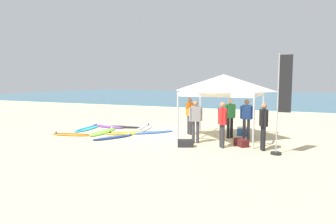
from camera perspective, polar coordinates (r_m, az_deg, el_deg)
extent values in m
plane|color=beige|center=(14.24, 0.99, -4.26)|extent=(80.00, 80.00, 0.00)
cube|color=#386B84|center=(44.66, 16.52, 2.60)|extent=(80.00, 36.00, 0.10)
cylinder|color=#B7B7BC|center=(12.45, 1.81, -0.98)|extent=(0.07, 0.07, 2.05)
cylinder|color=#B7B7BC|center=(11.70, 15.45, -1.66)|extent=(0.07, 0.07, 2.05)
cylinder|color=#B7B7BC|center=(15.23, 5.92, 0.28)|extent=(0.07, 0.07, 2.05)
cylinder|color=#B7B7BC|center=(14.62, 17.07, -0.20)|extent=(0.07, 0.07, 2.05)
cube|color=white|center=(11.91, 8.49, 3.15)|extent=(2.97, 0.03, 0.18)
cube|color=white|center=(14.79, 11.46, 3.65)|extent=(2.97, 0.03, 0.18)
cube|color=white|center=(13.76, 4.11, 3.58)|extent=(0.03, 2.97, 0.18)
cube|color=white|center=(13.08, 16.47, 3.22)|extent=(0.03, 2.97, 0.18)
pyramid|color=white|center=(13.33, 10.17, 5.31)|extent=(3.09, 3.09, 0.70)
ellipsoid|color=#7AD12D|center=(15.19, -11.88, -3.61)|extent=(0.92, 2.35, 0.07)
cube|color=white|center=(15.18, -11.89, -3.47)|extent=(0.30, 1.93, 0.01)
cone|color=white|center=(16.00, -10.33, -2.75)|extent=(0.09, 0.09, 0.12)
ellipsoid|color=black|center=(16.74, -8.76, -2.66)|extent=(2.61, 1.00, 0.07)
cube|color=white|center=(16.73, -8.76, -2.53)|extent=(2.15, 0.31, 0.01)
cone|color=white|center=(17.19, -11.92, -2.17)|extent=(0.09, 0.09, 0.12)
ellipsoid|color=white|center=(16.15, -4.30, -2.92)|extent=(1.02, 2.16, 0.07)
cube|color=black|center=(16.15, -4.30, -2.79)|extent=(0.44, 1.74, 0.01)
cone|color=black|center=(16.96, -3.57, -2.16)|extent=(0.09, 0.09, 0.12)
ellipsoid|color=navy|center=(13.74, -10.06, -4.59)|extent=(1.34, 2.01, 0.07)
cube|color=white|center=(13.73, -10.06, -4.43)|extent=(0.77, 1.53, 0.01)
cone|color=white|center=(14.15, -7.24, -3.84)|extent=(0.09, 0.09, 0.12)
ellipsoid|color=blue|center=(14.83, -2.68, -3.72)|extent=(1.77, 1.89, 0.07)
cube|color=white|center=(14.83, -2.68, -3.57)|extent=(1.19, 1.33, 0.01)
cone|color=white|center=(15.15, 0.26, -3.14)|extent=(0.09, 0.09, 0.12)
ellipsoid|color=#23B2CC|center=(16.47, -14.58, -2.92)|extent=(0.97, 2.37, 0.07)
cube|color=black|center=(16.47, -14.58, -2.79)|extent=(0.34, 1.94, 0.01)
cone|color=black|center=(17.28, -13.06, -2.15)|extent=(0.09, 0.09, 0.12)
ellipsoid|color=purple|center=(16.95, -11.13, -2.59)|extent=(2.42, 1.12, 0.07)
cube|color=white|center=(16.95, -11.13, -2.47)|extent=(1.95, 0.47, 0.01)
cone|color=white|center=(17.64, -13.26, -1.99)|extent=(0.09, 0.09, 0.12)
ellipsoid|color=orange|center=(14.85, -17.23, -3.97)|extent=(2.00, 0.93, 0.07)
cube|color=black|center=(14.85, -17.24, -3.83)|extent=(1.61, 0.40, 0.01)
cone|color=black|center=(15.23, -19.88, -3.46)|extent=(0.09, 0.09, 0.12)
ellipsoid|color=yellow|center=(14.75, -6.90, -3.81)|extent=(2.20, 1.94, 0.07)
cube|color=black|center=(14.75, -6.90, -3.66)|extent=(1.56, 1.27, 0.01)
cone|color=black|center=(14.63, -10.59, -3.57)|extent=(0.09, 0.09, 0.12)
cylinder|color=#383842|center=(13.47, 14.55, -3.16)|extent=(0.13, 0.13, 0.88)
cylinder|color=#383842|center=(13.50, 13.80, -3.11)|extent=(0.13, 0.13, 0.88)
cube|color=#2851B2|center=(13.39, 14.26, -0.01)|extent=(0.36, 0.23, 0.60)
sphere|color=#9E7051|center=(13.35, 14.30, 1.81)|extent=(0.21, 0.21, 0.21)
cylinder|color=#2851B2|center=(13.35, 15.22, -0.14)|extent=(0.09, 0.09, 0.54)
cylinder|color=#2851B2|center=(13.44, 13.29, -0.05)|extent=(0.09, 0.09, 0.54)
cylinder|color=black|center=(13.81, 11.60, -2.86)|extent=(0.13, 0.13, 0.88)
cylinder|color=black|center=(13.71, 10.99, -2.91)|extent=(0.13, 0.13, 0.88)
cube|color=#2D8C47|center=(13.66, 11.36, 0.18)|extent=(0.40, 0.41, 0.60)
sphere|color=beige|center=(13.63, 11.40, 1.96)|extent=(0.21, 0.21, 0.21)
cylinder|color=#2D8C47|center=(13.80, 12.13, 0.14)|extent=(0.09, 0.09, 0.54)
cylinder|color=#2D8C47|center=(13.53, 10.57, 0.05)|extent=(0.09, 0.09, 0.54)
cylinder|color=#383842|center=(12.43, 4.66, -3.74)|extent=(0.13, 0.13, 0.88)
cylinder|color=#383842|center=(12.46, 5.48, -3.72)|extent=(0.13, 0.13, 0.88)
cube|color=gray|center=(12.34, 5.11, -0.34)|extent=(0.42, 0.37, 0.60)
sphere|color=#9E7051|center=(12.30, 5.12, 1.62)|extent=(0.21, 0.21, 0.21)
cylinder|color=gray|center=(12.30, 4.05, -0.45)|extent=(0.09, 0.09, 0.54)
cylinder|color=gray|center=(12.39, 6.15, -0.42)|extent=(0.09, 0.09, 0.54)
cylinder|color=black|center=(11.57, 17.18, -4.73)|extent=(0.13, 0.13, 0.88)
cylinder|color=black|center=(11.74, 16.93, -4.57)|extent=(0.13, 0.13, 0.88)
cube|color=black|center=(11.54, 17.17, -1.04)|extent=(0.34, 0.42, 0.60)
sphere|color=#9E7051|center=(11.50, 17.23, 1.07)|extent=(0.21, 0.21, 0.21)
cylinder|color=black|center=(11.33, 17.49, -1.28)|extent=(0.09, 0.09, 0.54)
cylinder|color=black|center=(11.76, 16.85, -1.00)|extent=(0.09, 0.09, 0.54)
cylinder|color=#2D2D33|center=(11.68, 10.05, -4.45)|extent=(0.13, 0.13, 0.88)
cylinder|color=#2D2D33|center=(11.84, 9.74, -4.30)|extent=(0.13, 0.13, 0.88)
cube|color=red|center=(11.65, 9.96, -0.79)|extent=(0.38, 0.42, 0.60)
sphere|color=#9E7051|center=(11.61, 9.99, 1.29)|extent=(0.21, 0.21, 0.21)
cylinder|color=red|center=(11.44, 10.36, -1.03)|extent=(0.09, 0.09, 0.54)
cylinder|color=red|center=(11.87, 9.56, -0.76)|extent=(0.09, 0.09, 0.54)
cylinder|color=#2D2D33|center=(14.45, 3.81, -2.36)|extent=(0.13, 0.13, 0.88)
cylinder|color=#2D2D33|center=(14.29, 4.13, -2.45)|extent=(0.13, 0.13, 0.88)
cube|color=orange|center=(14.28, 3.99, 0.53)|extent=(0.41, 0.41, 0.60)
sphere|color=#9E7051|center=(14.24, 4.00, 2.23)|extent=(0.21, 0.21, 0.21)
cylinder|color=orange|center=(14.48, 3.58, 0.53)|extent=(0.09, 0.09, 0.54)
cylinder|color=orange|center=(14.08, 4.41, 0.37)|extent=(0.09, 0.09, 0.54)
cylinder|color=#99999E|center=(11.00, 19.51, 1.27)|extent=(0.04, 0.04, 3.40)
cube|color=black|center=(10.95, 20.79, 4.87)|extent=(0.40, 0.02, 1.90)
cylinder|color=black|center=(11.25, 19.21, -7.18)|extent=(0.36, 0.36, 0.08)
cube|color=#4C1919|center=(12.21, 13.31, -5.50)|extent=(0.64, 0.66, 0.28)
cube|color=#232328|center=(11.81, 3.25, -5.74)|extent=(0.68, 0.53, 0.28)
cube|color=#2D60B7|center=(14.46, 13.63, -3.60)|extent=(0.48, 0.34, 0.34)
cube|color=white|center=(14.42, 13.65, -2.83)|extent=(0.50, 0.36, 0.05)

